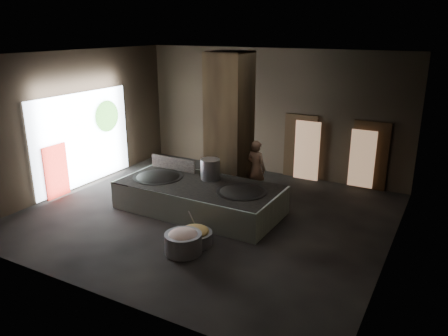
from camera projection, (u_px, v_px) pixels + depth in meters
The scene contains 28 objects.
floor at pixel (207, 216), 12.69m from camera, with size 10.00×9.00×0.10m, color black.
ceiling at pixel (205, 53), 11.28m from camera, with size 10.00×9.00×0.10m, color black.
back_wall at pixel (271, 112), 15.78m from camera, with size 10.00×0.10×4.50m, color black.
front_wall at pixel (81, 191), 8.19m from camera, with size 10.00×0.10×4.50m, color black.
left_wall at pixel (74, 121), 14.30m from camera, with size 0.10×9.00×4.50m, color black.
right_wall at pixel (401, 166), 9.67m from camera, with size 0.10×9.00×4.50m, color black.
pillar at pixel (229, 125), 13.71m from camera, with size 1.20×1.20×4.50m, color black.
hearth_platform at pixel (199, 197), 12.82m from camera, with size 4.76×2.27×0.83m, color silver.
platform_cap at pixel (199, 185), 12.70m from camera, with size 4.65×2.23×0.03m, color black.
wok_left at pixel (158, 179), 13.34m from camera, with size 1.50×1.50×0.41m, color black.
wok_left_rim at pixel (158, 177), 13.32m from camera, with size 1.53×1.53×0.05m, color black.
wok_right at pixel (241, 194), 12.14m from camera, with size 1.40×1.40×0.39m, color black.
wok_right_rim at pixel (241, 192), 12.12m from camera, with size 1.43×1.43×0.05m, color black.
stock_pot at pixel (210, 169), 13.03m from camera, with size 0.58×0.58×0.62m, color #929499.
splash_guard at pixel (173, 164), 13.92m from camera, with size 1.65×0.06×0.41m, color black.
cook at pixel (256, 168), 13.85m from camera, with size 0.66×0.43×1.82m, color brown.
veg_basin at pixel (195, 238), 10.90m from camera, with size 0.88×0.88×0.32m, color gray.
veg_fill at pixel (195, 231), 10.84m from camera, with size 0.72×0.72×0.22m, color olive.
ladle at pixel (193, 220), 10.98m from camera, with size 0.03×0.03×0.69m, color #929499.
meat_basin at pixel (183, 243), 10.46m from camera, with size 0.90×0.90×0.49m, color gray.
meat_fill at pixel (183, 235), 10.40m from camera, with size 0.74×0.74×0.28m, color tan.
doorway_near at pixel (300, 148), 15.50m from camera, with size 1.18×0.08×2.38m, color black.
doorway_near_glow at pixel (307, 151), 15.29m from camera, with size 0.89×0.04×2.10m, color #8C6647.
doorway_far at pixel (370, 157), 14.40m from camera, with size 1.18×0.08×2.38m, color black.
doorway_far_glow at pixel (362, 159), 14.34m from camera, with size 0.82×0.04×1.93m, color #8C6647.
left_opening at pixel (83, 139), 14.62m from camera, with size 0.04×4.20×3.10m, color white.
pavilion_sliver at pixel (56, 171), 13.74m from camera, with size 0.05×0.90×1.70m, color maroon.
tree_silhouette at pixel (107, 116), 15.31m from camera, with size 0.28×1.10×1.10m, color #194714.
Camera 1 is at (6.04, -9.97, 5.19)m, focal length 35.00 mm.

